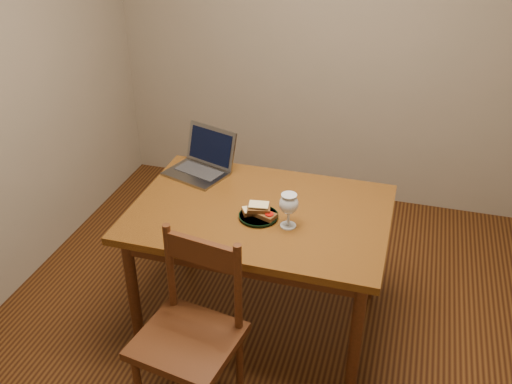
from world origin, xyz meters
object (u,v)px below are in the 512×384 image
(plate, at_px, (259,216))
(milk_glass, at_px, (289,210))
(chair, at_px, (189,328))
(table, at_px, (260,224))
(laptop, at_px, (203,161))

(plate, distance_m, milk_glass, 0.18)
(milk_glass, bearing_deg, chair, -119.23)
(table, height_order, chair, chair)
(table, distance_m, laptop, 0.55)
(chair, relative_size, milk_glass, 2.70)
(table, distance_m, chair, 0.69)
(table, xyz_separation_m, plate, (0.01, -0.07, 0.09))
(chair, bearing_deg, laptop, 115.73)
(table, bearing_deg, plate, -79.86)
(chair, bearing_deg, plate, 84.59)
(plate, bearing_deg, laptop, 138.60)
(table, xyz_separation_m, milk_glass, (0.17, -0.10, 0.18))
(milk_glass, height_order, laptop, laptop)
(table, bearing_deg, milk_glass, -30.94)
(chair, height_order, milk_glass, milk_glass)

